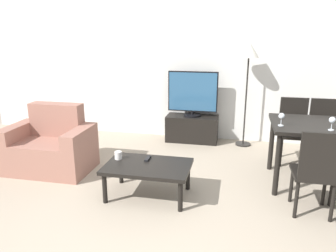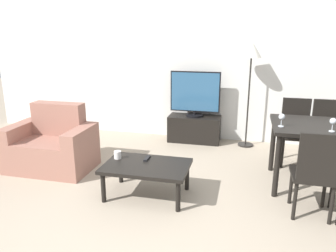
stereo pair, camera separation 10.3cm
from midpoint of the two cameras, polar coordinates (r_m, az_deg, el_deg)
wall_back at (r=5.47m, az=6.01°, el=11.76°), size 7.64×0.06×2.70m
armchair at (r=4.56m, az=-18.88°, el=-3.38°), size 1.07×0.69×0.84m
tv_stand at (r=5.42m, az=5.15°, el=-0.48°), size 0.84×0.37×0.43m
tv at (r=5.28m, az=5.30°, el=5.57°), size 0.80×0.28×0.73m
coffee_table at (r=3.59m, az=-2.93°, el=-7.36°), size 0.92×0.61×0.37m
dining_table at (r=4.10m, az=26.15°, el=-1.21°), size 1.13×0.85×0.75m
dining_chair_near at (r=3.43m, az=25.05°, el=-7.17°), size 0.40×0.40×0.89m
dining_chair_far at (r=4.87m, az=26.45°, el=-0.70°), size 0.40×0.40×0.89m
dining_chair_far_left at (r=4.80m, az=21.87°, el=-0.40°), size 0.40×0.40×0.89m
floor_lamp at (r=5.14m, az=14.87°, el=11.39°), size 0.29×0.29×1.62m
remote_primary at (r=3.71m, az=-2.91°, el=-5.66°), size 0.04×0.15×0.02m
cup_white_near at (r=3.75m, az=-8.00°, el=-4.99°), size 0.08×0.08×0.09m
wine_glass_center at (r=3.80m, az=19.93°, el=1.38°), size 0.07×0.07×0.15m
wine_glass_right at (r=3.82m, az=27.49°, el=0.59°), size 0.07×0.07×0.15m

